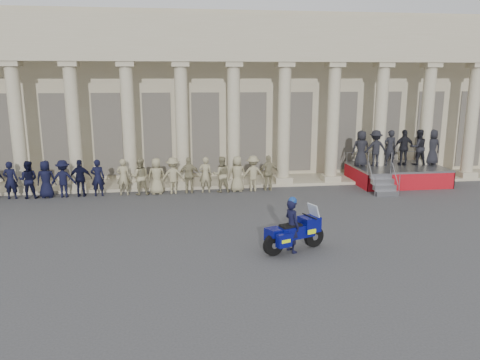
# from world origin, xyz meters

# --- Properties ---
(ground) EXTENTS (90.00, 90.00, 0.00)m
(ground) POSITION_xyz_m (0.00, 0.00, 0.00)
(ground) COLOR #3B3B3E
(ground) RESTS_ON ground
(building) EXTENTS (40.00, 12.50, 9.00)m
(building) POSITION_xyz_m (-0.00, 14.74, 4.52)
(building) COLOR tan
(building) RESTS_ON ground
(officer_rank) EXTENTS (18.79, 0.67, 1.77)m
(officer_rank) POSITION_xyz_m (-5.98, 6.89, 0.89)
(officer_rank) COLOR black
(officer_rank) RESTS_ON ground
(reviewing_stand) EXTENTS (4.93, 4.34, 2.84)m
(reviewing_stand) POSITION_xyz_m (9.94, 7.63, 1.60)
(reviewing_stand) COLOR gray
(reviewing_stand) RESTS_ON ground
(motorcycle) EXTENTS (2.21, 1.34, 1.49)m
(motorcycle) POSITION_xyz_m (2.16, -1.40, 0.65)
(motorcycle) COLOR black
(motorcycle) RESTS_ON ground
(rider) EXTENTS (0.63, 0.75, 1.85)m
(rider) POSITION_xyz_m (2.04, -1.45, 0.92)
(rider) COLOR black
(rider) RESTS_ON ground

